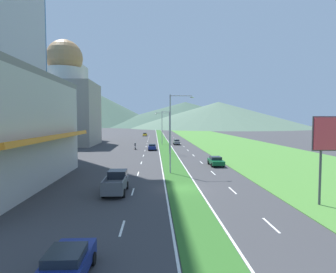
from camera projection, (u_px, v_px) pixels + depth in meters
ground_plane at (182, 189)px, 29.54m from camera, size 600.00×600.00×0.00m
grass_median at (163, 142)px, 89.36m from camera, size 3.20×240.00×0.06m
grass_verge_right at (227, 142)px, 90.39m from camera, size 24.00×240.00×0.06m
lane_dash_left_1 at (122, 228)px, 18.83m from camera, size 0.16×2.80×0.01m
lane_dash_left_2 at (133, 192)px, 28.30m from camera, size 0.16×2.80×0.01m
lane_dash_left_3 at (138, 174)px, 37.77m from camera, size 0.16×2.80×0.01m
lane_dash_left_4 at (141, 163)px, 47.25m from camera, size 0.16×2.80×0.01m
lane_dash_left_5 at (143, 156)px, 56.72m from camera, size 0.16×2.80×0.01m
lane_dash_left_6 at (145, 150)px, 66.19m from camera, size 0.16×2.80×0.01m
lane_dash_left_7 at (146, 147)px, 75.67m from camera, size 0.16×2.80×0.01m
lane_dash_left_8 at (147, 144)px, 85.14m from camera, size 0.16×2.80×0.01m
lane_dash_left_9 at (148, 141)px, 94.61m from camera, size 0.16×2.80×0.01m
lane_dash_left_10 at (148, 139)px, 104.09m from camera, size 0.16×2.80×0.01m
lane_dash_left_11 at (149, 138)px, 113.56m from camera, size 0.16×2.80×0.01m
lane_dash_left_12 at (149, 136)px, 123.03m from camera, size 0.16×2.80×0.01m
lane_dash_right_1 at (271, 225)px, 19.33m from camera, size 0.16×2.80×0.01m
lane_dash_right_2 at (232, 190)px, 28.81m from camera, size 0.16×2.80×0.01m
lane_dash_right_3 at (213, 173)px, 38.28m from camera, size 0.16×2.80×0.01m
lane_dash_right_4 at (201, 162)px, 47.75m from camera, size 0.16×2.80×0.01m
lane_dash_right_5 at (193, 155)px, 57.23m from camera, size 0.16×2.80×0.01m
lane_dash_right_6 at (188, 150)px, 66.70m from camera, size 0.16×2.80×0.01m
lane_dash_right_7 at (184, 146)px, 76.17m from camera, size 0.16×2.80×0.01m
lane_dash_right_8 at (180, 143)px, 85.65m from camera, size 0.16×2.80×0.01m
lane_dash_right_9 at (178, 141)px, 95.12m from camera, size 0.16×2.80×0.01m
lane_dash_right_10 at (176, 139)px, 104.59m from camera, size 0.16×2.80×0.01m
lane_dash_right_11 at (174, 138)px, 114.07m from camera, size 0.16×2.80×0.01m
lane_dash_right_12 at (172, 136)px, 123.54m from camera, size 0.16×2.80×0.01m
edge_line_median_left at (158, 143)px, 89.28m from camera, size 0.16×240.00×0.01m
edge_line_median_right at (169, 142)px, 89.45m from camera, size 0.16×240.00×0.01m
domed_building at (66, 103)px, 80.03m from camera, size 17.01×17.01×29.77m
midrise_colored at (67, 103)px, 100.05m from camera, size 12.63×12.63×26.59m
hill_far_left at (97, 110)px, 311.20m from camera, size 144.23×144.23×36.46m
hill_far_center at (185, 114)px, 313.36m from camera, size 197.57×197.57×27.00m
hill_far_right at (219, 115)px, 257.04m from camera, size 165.10×165.10×23.55m
street_lamp_near at (173, 129)px, 37.68m from camera, size 3.28×0.28×10.62m
street_lamp_mid at (168, 130)px, 59.84m from camera, size 3.23×0.33×8.87m
street_lamp_far at (163, 125)px, 81.90m from camera, size 2.77×0.35×9.79m
car_0 at (145, 134)px, 124.56m from camera, size 1.87×4.11×1.47m
car_1 at (67, 264)px, 12.64m from camera, size 2.00×4.16×1.47m
car_2 at (177, 142)px, 81.82m from camera, size 1.86×4.30×1.48m
car_3 at (152, 147)px, 67.36m from camera, size 1.93×4.71×1.43m
car_4 at (216, 161)px, 44.38m from camera, size 2.03×4.45×1.43m
pickup_truck_0 at (116, 183)px, 28.06m from camera, size 2.18×5.40×2.00m
motorcycle_rider at (135, 146)px, 68.67m from camera, size 0.36×2.00×1.80m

